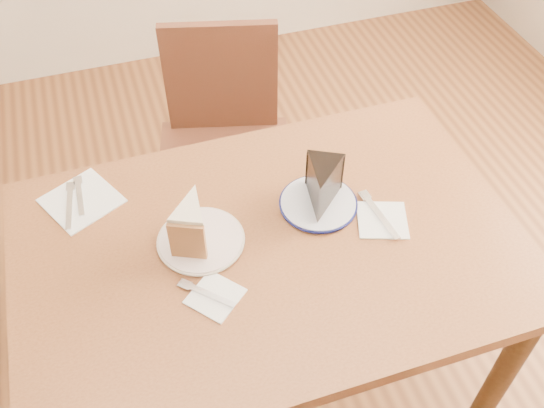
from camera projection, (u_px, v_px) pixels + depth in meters
The scene contains 14 objects.
ground at pixel (270, 386), 1.99m from camera, with size 4.00×4.00×0.00m, color #482613.
table at pixel (269, 268), 1.51m from camera, with size 1.20×0.80×0.75m.
chair_far at pixel (225, 150), 2.04m from camera, with size 0.53×0.53×0.89m.
plate_cream at pixel (201, 240), 1.44m from camera, with size 0.20×0.20×0.01m, color silver.
plate_navy at pixel (318, 203), 1.52m from camera, with size 0.19×0.19×0.01m, color white.
carrot_cake at pixel (193, 221), 1.40m from camera, with size 0.08×0.11×0.11m, color #F7E6CC, non-canonical shape.
chocolate_cake at pixel (322, 189), 1.47m from camera, with size 0.09×0.13×0.10m, color black, non-canonical shape.
napkin_cream at pixel (215, 296), 1.34m from camera, with size 0.10×0.10×0.00m, color white.
napkin_navy at pixel (382, 220), 1.49m from camera, with size 0.12×0.12×0.00m, color white.
napkin_spare at pixel (82, 200), 1.53m from camera, with size 0.17×0.17×0.00m, color white.
fork_cream at pixel (208, 294), 1.34m from camera, with size 0.01×0.14×0.00m, color silver.
knife_navy at pixel (380, 215), 1.49m from camera, with size 0.02×0.17×0.00m, color silver.
fork_spare at pixel (80, 196), 1.54m from camera, with size 0.01×0.14×0.00m, color silver.
knife_spare at pixel (70, 205), 1.52m from camera, with size 0.01×0.16×0.00m, color silver.
Camera 1 is at (-0.27, -0.87, 1.87)m, focal length 40.00 mm.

